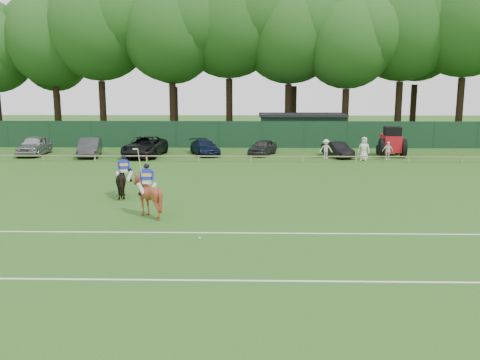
{
  "coord_description": "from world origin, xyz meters",
  "views": [
    {
      "loc": [
        1.01,
        -20.41,
        5.78
      ],
      "look_at": [
        0.5,
        3.0,
        1.4
      ],
      "focal_mm": 38.0,
      "sensor_mm": 36.0,
      "label": 1
    }
  ],
  "objects_px": {
    "horse_chestnut": "(147,196)",
    "polo_ball": "(200,238)",
    "suv_black": "(145,147)",
    "estate_black": "(338,150)",
    "spectator_left": "(326,149)",
    "tractor": "(391,142)",
    "sedan_grey": "(90,147)",
    "utility_shed": "(301,129)",
    "sedan_silver": "(34,145)",
    "horse_dark": "(124,181)",
    "spectator_mid": "(388,151)",
    "spectator_right": "(364,149)",
    "hatch_grey": "(263,147)",
    "sedan_navy": "(205,147)"
  },
  "relations": [
    {
      "from": "utility_shed",
      "to": "hatch_grey",
      "type": "bearing_deg",
      "value": -116.78
    },
    {
      "from": "polo_ball",
      "to": "tractor",
      "type": "xyz_separation_m",
      "value": [
        13.46,
        23.2,
        1.12
      ]
    },
    {
      "from": "horse_chestnut",
      "to": "sedan_grey",
      "type": "distance_m",
      "value": 21.14
    },
    {
      "from": "polo_ball",
      "to": "utility_shed",
      "type": "height_order",
      "value": "utility_shed"
    },
    {
      "from": "suv_black",
      "to": "spectator_right",
      "type": "height_order",
      "value": "spectator_right"
    },
    {
      "from": "sedan_grey",
      "to": "estate_black",
      "type": "xyz_separation_m",
      "value": [
        20.36,
        -0.01,
        -0.14
      ]
    },
    {
      "from": "sedan_grey",
      "to": "spectator_left",
      "type": "relative_size",
      "value": 2.95
    },
    {
      "from": "sedan_silver",
      "to": "horse_dark",
      "type": "bearing_deg",
      "value": -58.19
    },
    {
      "from": "suv_black",
      "to": "spectator_right",
      "type": "distance_m",
      "value": 17.65
    },
    {
      "from": "suv_black",
      "to": "spectator_left",
      "type": "relative_size",
      "value": 3.8
    },
    {
      "from": "sedan_silver",
      "to": "tractor",
      "type": "height_order",
      "value": "tractor"
    },
    {
      "from": "spectator_left",
      "to": "tractor",
      "type": "bearing_deg",
      "value": 14.89
    },
    {
      "from": "spectator_mid",
      "to": "estate_black",
      "type": "bearing_deg",
      "value": 146.78
    },
    {
      "from": "hatch_grey",
      "to": "tractor",
      "type": "distance_m",
      "value": 10.58
    },
    {
      "from": "spectator_mid",
      "to": "sedan_navy",
      "type": "bearing_deg",
      "value": 162.08
    },
    {
      "from": "sedan_silver",
      "to": "utility_shed",
      "type": "bearing_deg",
      "value": 16.13
    },
    {
      "from": "horse_dark",
      "to": "horse_chestnut",
      "type": "distance_m",
      "value": 4.35
    },
    {
      "from": "horse_chestnut",
      "to": "utility_shed",
      "type": "height_order",
      "value": "utility_shed"
    },
    {
      "from": "sedan_silver",
      "to": "sedan_grey",
      "type": "bearing_deg",
      "value": -11.84
    },
    {
      "from": "horse_chestnut",
      "to": "estate_black",
      "type": "distance_m",
      "value": 22.52
    },
    {
      "from": "sedan_silver",
      "to": "suv_black",
      "type": "distance_m",
      "value": 9.44
    },
    {
      "from": "horse_chestnut",
      "to": "polo_ball",
      "type": "bearing_deg",
      "value": 125.02
    },
    {
      "from": "sedan_navy",
      "to": "spectator_left",
      "type": "height_order",
      "value": "spectator_left"
    },
    {
      "from": "horse_dark",
      "to": "tractor",
      "type": "bearing_deg",
      "value": -154.82
    },
    {
      "from": "sedan_navy",
      "to": "spectator_left",
      "type": "relative_size",
      "value": 2.81
    },
    {
      "from": "suv_black",
      "to": "tractor",
      "type": "height_order",
      "value": "tractor"
    },
    {
      "from": "estate_black",
      "to": "horse_dark",
      "type": "bearing_deg",
      "value": -147.99
    },
    {
      "from": "suv_black",
      "to": "tractor",
      "type": "xyz_separation_m",
      "value": [
        20.26,
        0.39,
        0.35
      ]
    },
    {
      "from": "estate_black",
      "to": "utility_shed",
      "type": "bearing_deg",
      "value": 86.4
    },
    {
      "from": "horse_chestnut",
      "to": "polo_ball",
      "type": "xyz_separation_m",
      "value": [
        2.67,
        -3.45,
        -0.89
      ]
    },
    {
      "from": "tractor",
      "to": "spectator_mid",
      "type": "bearing_deg",
      "value": -106.74
    },
    {
      "from": "sedan_silver",
      "to": "polo_ball",
      "type": "height_order",
      "value": "sedan_silver"
    },
    {
      "from": "spectator_mid",
      "to": "spectator_right",
      "type": "relative_size",
      "value": 0.81
    },
    {
      "from": "sedan_navy",
      "to": "spectator_left",
      "type": "xyz_separation_m",
      "value": [
        9.89,
        -1.96,
        0.14
      ]
    },
    {
      "from": "sedan_grey",
      "to": "polo_ball",
      "type": "xyz_separation_m",
      "value": [
        11.35,
        -22.72,
        -0.71
      ]
    },
    {
      "from": "hatch_grey",
      "to": "spectator_mid",
      "type": "height_order",
      "value": "spectator_mid"
    },
    {
      "from": "spectator_right",
      "to": "spectator_left",
      "type": "bearing_deg",
      "value": -177.28
    },
    {
      "from": "hatch_grey",
      "to": "spectator_left",
      "type": "distance_m",
      "value": 5.42
    },
    {
      "from": "hatch_grey",
      "to": "spectator_mid",
      "type": "relative_size",
      "value": 2.57
    },
    {
      "from": "horse_chestnut",
      "to": "sedan_silver",
      "type": "height_order",
      "value": "horse_chestnut"
    },
    {
      "from": "suv_black",
      "to": "estate_black",
      "type": "xyz_separation_m",
      "value": [
        15.81,
        -0.1,
        -0.2
      ]
    },
    {
      "from": "spectator_left",
      "to": "polo_ball",
      "type": "height_order",
      "value": "spectator_left"
    },
    {
      "from": "horse_dark",
      "to": "sedan_navy",
      "type": "height_order",
      "value": "horse_dark"
    },
    {
      "from": "sedan_navy",
      "to": "horse_chestnut",
      "type": "bearing_deg",
      "value": -113.08
    },
    {
      "from": "horse_dark",
      "to": "sedan_navy",
      "type": "xyz_separation_m",
      "value": [
        2.71,
        16.51,
        -0.21
      ]
    },
    {
      "from": "horse_dark",
      "to": "estate_black",
      "type": "height_order",
      "value": "horse_dark"
    },
    {
      "from": "spectator_left",
      "to": "spectator_right",
      "type": "height_order",
      "value": "spectator_right"
    },
    {
      "from": "suv_black",
      "to": "horse_dark",
      "type": "bearing_deg",
      "value": -77.95
    },
    {
      "from": "tractor",
      "to": "suv_black",
      "type": "bearing_deg",
      "value": -175.05
    },
    {
      "from": "tractor",
      "to": "sedan_grey",
      "type": "bearing_deg",
      "value": -175.05
    }
  ]
}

